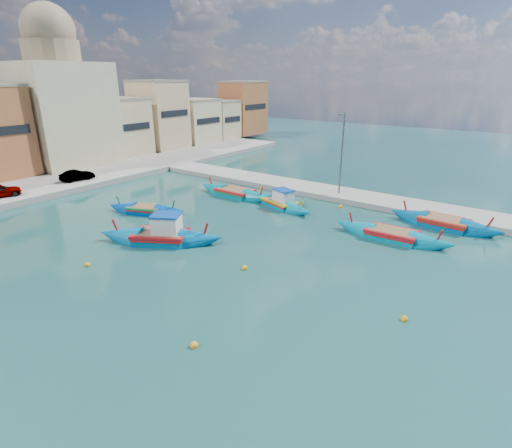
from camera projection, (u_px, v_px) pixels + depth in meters
ground at (302, 291)px, 21.82m from camera, size 160.00×160.00×0.00m
east_quay at (403, 206)px, 35.38m from camera, size 4.00×70.00×0.50m
north_quay at (20, 192)px, 39.37m from camera, size 80.00×8.00×0.60m
north_townhouses at (40, 131)px, 46.86m from camera, size 83.20×7.87×10.19m
church_block at (59, 99)px, 48.54m from camera, size 10.00×10.00×19.10m
quay_street_lamp at (342, 153)px, 36.85m from camera, size 1.18×0.16×8.00m
luzzu_turquoise_cabin at (280, 203)px, 35.80m from camera, size 4.23×8.32×2.62m
luzzu_blue_cabin at (161, 237)px, 28.07m from camera, size 6.44×9.08×3.25m
luzzu_cyan_mid at (235, 194)px, 38.87m from camera, size 2.28×9.03×2.66m
luzzu_green at (146, 210)px, 34.18m from camera, size 4.47×7.34×2.27m
luzzu_blue_south at (392, 236)px, 28.65m from camera, size 2.23×8.82×2.53m
luzzu_cyan_south at (443, 224)px, 30.90m from camera, size 2.66×8.77×2.69m
mooring_buoys at (239, 257)px, 25.76m from camera, size 22.19×21.22×0.36m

